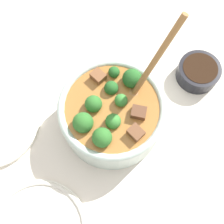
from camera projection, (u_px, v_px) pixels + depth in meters
name	position (u px, v px, depth m)	size (l,w,h in m)	color
ground_plane	(112.00, 121.00, 0.65)	(4.00, 4.00, 0.00)	silver
stew_bowl	(112.00, 113.00, 0.60)	(0.23, 0.25, 0.27)	#B2C6BC
condiment_bowl	(198.00, 72.00, 0.68)	(0.10, 0.10, 0.04)	black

